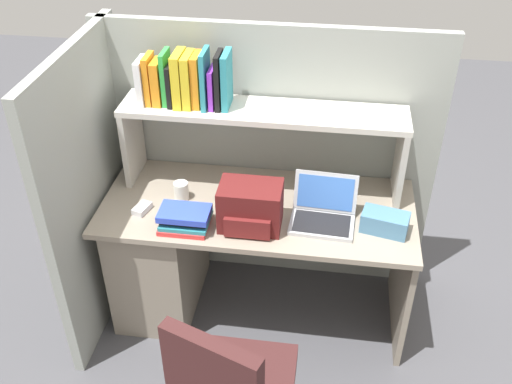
{
  "coord_description": "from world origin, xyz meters",
  "views": [
    {
      "loc": [
        0.33,
        -2.39,
        2.51
      ],
      "look_at": [
        0.0,
        -0.05,
        0.85
      ],
      "focal_mm": 41.09,
      "sensor_mm": 36.0,
      "label": 1
    }
  ],
  "objects_px": {
    "computer_mouse": "(142,208)",
    "tissue_box": "(385,222)",
    "laptop": "(323,212)",
    "paper_cup": "(181,191)",
    "backpack": "(250,207)"
  },
  "relations": [
    {
      "from": "laptop",
      "to": "paper_cup",
      "type": "bearing_deg",
      "value": 173.44
    },
    {
      "from": "backpack",
      "to": "computer_mouse",
      "type": "height_order",
      "value": "backpack"
    },
    {
      "from": "laptop",
      "to": "backpack",
      "type": "relative_size",
      "value": 1.08
    },
    {
      "from": "laptop",
      "to": "paper_cup",
      "type": "distance_m",
      "value": 0.74
    },
    {
      "from": "laptop",
      "to": "computer_mouse",
      "type": "distance_m",
      "value": 0.91
    },
    {
      "from": "computer_mouse",
      "to": "tissue_box",
      "type": "distance_m",
      "value": 1.2
    },
    {
      "from": "paper_cup",
      "to": "computer_mouse",
      "type": "bearing_deg",
      "value": -141.31
    },
    {
      "from": "laptop",
      "to": "tissue_box",
      "type": "distance_m",
      "value": 0.3
    },
    {
      "from": "tissue_box",
      "to": "laptop",
      "type": "bearing_deg",
      "value": -174.48
    },
    {
      "from": "backpack",
      "to": "tissue_box",
      "type": "bearing_deg",
      "value": 4.52
    },
    {
      "from": "computer_mouse",
      "to": "tissue_box",
      "type": "xyz_separation_m",
      "value": [
        1.2,
        0.01,
        0.03
      ]
    },
    {
      "from": "paper_cup",
      "to": "tissue_box",
      "type": "relative_size",
      "value": 0.43
    },
    {
      "from": "laptop",
      "to": "backpack",
      "type": "bearing_deg",
      "value": -165.6
    },
    {
      "from": "backpack",
      "to": "tissue_box",
      "type": "xyz_separation_m",
      "value": [
        0.64,
        0.05,
        -0.06
      ]
    },
    {
      "from": "laptop",
      "to": "paper_cup",
      "type": "height_order",
      "value": "laptop"
    }
  ]
}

